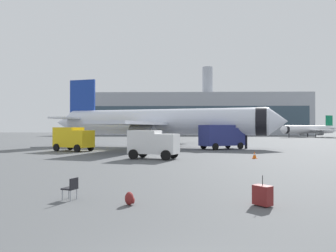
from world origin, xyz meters
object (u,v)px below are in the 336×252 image
at_px(safety_cone_near, 213,143).
at_px(fuel_truck, 221,136).
at_px(safety_cone_mid, 255,155).
at_px(gate_chair, 71,187).
at_px(service_truck, 73,138).
at_px(traveller_backpack, 130,199).
at_px(cargo_van, 153,143).
at_px(safety_cone_far, 158,141).
at_px(rolling_suitcase, 263,195).
at_px(airplane_at_gate, 161,122).
at_px(airplane_taxiing, 309,129).

bearing_deg(safety_cone_near, fuel_truck, -89.19).
bearing_deg(safety_cone_mid, gate_chair, -122.61).
relative_size(service_truck, traveller_backpack, 10.99).
bearing_deg(cargo_van, traveller_backpack, -88.55).
relative_size(safety_cone_far, traveller_backpack, 1.72).
bearing_deg(rolling_suitcase, airplane_at_gate, 98.49).
height_order(service_truck, fuel_truck, fuel_truck).
distance_m(fuel_truck, safety_cone_near, 8.85).
bearing_deg(gate_chair, airplane_taxiing, 63.20).
bearing_deg(safety_cone_mid, airplane_taxiing, 64.75).
distance_m(safety_cone_near, rolling_suitcase, 40.38).
xyz_separation_m(fuel_truck, safety_cone_far, (-9.42, 16.01, -1.37)).
xyz_separation_m(fuel_truck, safety_cone_near, (-0.12, 8.74, -1.41)).
height_order(safety_cone_near, traveller_backpack, safety_cone_near).
height_order(fuel_truck, safety_cone_mid, fuel_truck).
xyz_separation_m(service_truck, cargo_van, (10.45, -9.75, -0.16)).
xyz_separation_m(fuel_truck, safety_cone_mid, (1.25, -13.09, -1.46)).
xyz_separation_m(safety_cone_far, gate_chair, (-0.63, -46.75, 0.09)).
xyz_separation_m(airplane_taxiing, traveller_backpack, (-42.17, -89.01, -2.14)).
bearing_deg(cargo_van, safety_cone_mid, 4.16).
distance_m(service_truck, safety_cone_far, 22.04).
bearing_deg(cargo_van, safety_cone_near, 70.50).
bearing_deg(traveller_backpack, fuel_truck, 76.37).
relative_size(airplane_at_gate, safety_cone_mid, 55.27).
height_order(airplane_at_gate, service_truck, airplane_at_gate).
bearing_deg(safety_cone_far, cargo_van, -87.45).
distance_m(airplane_at_gate, gate_chair, 35.61).
height_order(service_truck, safety_cone_near, service_truck).
relative_size(airplane_taxiing, traveller_backpack, 45.57).
distance_m(safety_cone_near, safety_cone_far, 11.80).
bearing_deg(airplane_taxiing, safety_cone_far, -136.65).
height_order(fuel_truck, gate_chair, fuel_truck).
xyz_separation_m(safety_cone_mid, traveller_backpack, (-8.89, -18.44, -0.08)).
bearing_deg(traveller_backpack, safety_cone_near, 79.42).
relative_size(airplane_at_gate, rolling_suitcase, 32.00).
height_order(airplane_taxiing, fuel_truck, airplane_taxiing).
distance_m(airplane_at_gate, service_truck, 13.63).
height_order(safety_cone_near, gate_chair, gate_chair).
xyz_separation_m(airplane_at_gate, traveller_backpack, (0.61, -36.20, -3.42)).
bearing_deg(safety_cone_mid, cargo_van, -175.84).
height_order(safety_cone_far, traveller_backpack, safety_cone_far).
height_order(service_truck, traveller_backpack, service_truck).
bearing_deg(airplane_at_gate, safety_cone_far, 95.88).
xyz_separation_m(safety_cone_far, traveller_backpack, (1.77, -47.53, -0.17)).
relative_size(fuel_truck, rolling_suitcase, 5.78).
bearing_deg(rolling_suitcase, cargo_van, 106.45).
height_order(cargo_van, safety_cone_mid, cargo_van).
xyz_separation_m(cargo_van, safety_cone_far, (-1.32, 29.77, -1.04)).
height_order(safety_cone_mid, gate_chair, gate_chair).
bearing_deg(safety_cone_near, cargo_van, -109.50).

